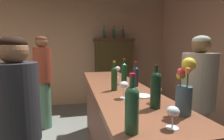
{
  "coord_description": "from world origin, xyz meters",
  "views": [
    {
      "loc": [
        0.2,
        -1.56,
        1.47
      ],
      "look_at": [
        0.75,
        0.87,
        1.16
      ],
      "focal_mm": 27.28,
      "sensor_mm": 36.0,
      "label": 1
    }
  ],
  "objects_px": {
    "display_bottle_midleft": "(114,33)",
    "bartender": "(197,101)",
    "wine_bottle_chardonnay": "(156,88)",
    "wine_glass_mid": "(156,90)",
    "wine_bottle_merlot": "(132,107)",
    "bar_counter": "(118,128)",
    "wine_bottle_riesling": "(136,75)",
    "cheese_plate": "(143,96)",
    "display_bottle_left": "(104,33)",
    "wine_glass_rear": "(124,86)",
    "flower_arrangement": "(185,89)",
    "patron_in_navy": "(19,129)",
    "wine_bottle_syrah": "(124,72)",
    "display_bottle_center": "(123,33)",
    "display_cabinet": "(114,71)",
    "wine_glass_front": "(118,69)",
    "wine_glass_spare": "(173,113)",
    "patron_tall": "(43,77)",
    "wine_bottle_pinot": "(114,77)"
  },
  "relations": [
    {
      "from": "display_bottle_left",
      "to": "patron_tall",
      "type": "distance_m",
      "value": 1.89
    },
    {
      "from": "bar_counter",
      "to": "display_bottle_center",
      "type": "distance_m",
      "value": 2.85
    },
    {
      "from": "bar_counter",
      "to": "wine_bottle_riesling",
      "type": "distance_m",
      "value": 0.67
    },
    {
      "from": "wine_bottle_riesling",
      "to": "wine_bottle_pinot",
      "type": "height_order",
      "value": "wine_bottle_pinot"
    },
    {
      "from": "display_cabinet",
      "to": "display_bottle_midleft",
      "type": "distance_m",
      "value": 0.97
    },
    {
      "from": "wine_bottle_syrah",
      "to": "wine_glass_front",
      "type": "height_order",
      "value": "wine_bottle_syrah"
    },
    {
      "from": "bar_counter",
      "to": "cheese_plate",
      "type": "bearing_deg",
      "value": -77.28
    },
    {
      "from": "display_bottle_midleft",
      "to": "bartender",
      "type": "xyz_separation_m",
      "value": [
        0.34,
        -2.67,
        -0.99
      ]
    },
    {
      "from": "bar_counter",
      "to": "wine_bottle_syrah",
      "type": "distance_m",
      "value": 0.67
    },
    {
      "from": "wine_glass_mid",
      "to": "flower_arrangement",
      "type": "bearing_deg",
      "value": -77.44
    },
    {
      "from": "display_bottle_midleft",
      "to": "display_bottle_center",
      "type": "height_order",
      "value": "same"
    },
    {
      "from": "bartender",
      "to": "display_cabinet",
      "type": "bearing_deg",
      "value": -73.64
    },
    {
      "from": "flower_arrangement",
      "to": "cheese_plate",
      "type": "distance_m",
      "value": 0.49
    },
    {
      "from": "wine_glass_mid",
      "to": "patron_in_navy",
      "type": "distance_m",
      "value": 1.1
    },
    {
      "from": "wine_bottle_chardonnay",
      "to": "wine_glass_mid",
      "type": "xyz_separation_m",
      "value": [
        0.07,
        0.11,
        -0.04
      ]
    },
    {
      "from": "wine_glass_spare",
      "to": "flower_arrangement",
      "type": "height_order",
      "value": "flower_arrangement"
    },
    {
      "from": "bar_counter",
      "to": "wine_bottle_syrah",
      "type": "height_order",
      "value": "wine_bottle_syrah"
    },
    {
      "from": "wine_bottle_riesling",
      "to": "cheese_plate",
      "type": "relative_size",
      "value": 1.88
    },
    {
      "from": "flower_arrangement",
      "to": "patron_in_navy",
      "type": "bearing_deg",
      "value": 161.11
    },
    {
      "from": "bar_counter",
      "to": "flower_arrangement",
      "type": "distance_m",
      "value": 1.17
    },
    {
      "from": "wine_bottle_chardonnay",
      "to": "display_bottle_center",
      "type": "relative_size",
      "value": 0.99
    },
    {
      "from": "wine_glass_spare",
      "to": "wine_bottle_merlot",
      "type": "bearing_deg",
      "value": 179.69
    },
    {
      "from": "wine_bottle_pinot",
      "to": "display_bottle_left",
      "type": "bearing_deg",
      "value": 82.11
    },
    {
      "from": "wine_glass_front",
      "to": "bartender",
      "type": "relative_size",
      "value": 0.1
    },
    {
      "from": "patron_in_navy",
      "to": "wine_bottle_merlot",
      "type": "bearing_deg",
      "value": -65.5
    },
    {
      "from": "wine_bottle_pinot",
      "to": "wine_bottle_chardonnay",
      "type": "distance_m",
      "value": 0.61
    },
    {
      "from": "wine_glass_spare",
      "to": "display_bottle_left",
      "type": "bearing_deg",
      "value": 85.95
    },
    {
      "from": "wine_bottle_pinot",
      "to": "wine_glass_rear",
      "type": "distance_m",
      "value": 0.3
    },
    {
      "from": "wine_bottle_syrah",
      "to": "wine_glass_mid",
      "type": "distance_m",
      "value": 0.78
    },
    {
      "from": "cheese_plate",
      "to": "patron_in_navy",
      "type": "xyz_separation_m",
      "value": [
        -1.02,
        -0.07,
        -0.17
      ]
    },
    {
      "from": "wine_bottle_pinot",
      "to": "display_bottle_midleft",
      "type": "height_order",
      "value": "display_bottle_midleft"
    },
    {
      "from": "patron_in_navy",
      "to": "bar_counter",
      "type": "bearing_deg",
      "value": 3.34
    },
    {
      "from": "wine_bottle_pinot",
      "to": "patron_in_navy",
      "type": "distance_m",
      "value": 0.95
    },
    {
      "from": "cheese_plate",
      "to": "display_bottle_left",
      "type": "height_order",
      "value": "display_bottle_left"
    },
    {
      "from": "display_cabinet",
      "to": "wine_bottle_riesling",
      "type": "bearing_deg",
      "value": -97.34
    },
    {
      "from": "wine_bottle_merlot",
      "to": "wine_glass_mid",
      "type": "height_order",
      "value": "wine_bottle_merlot"
    },
    {
      "from": "display_bottle_left",
      "to": "patron_in_navy",
      "type": "xyz_separation_m",
      "value": [
        -1.18,
        -2.93,
        -0.99
      ]
    },
    {
      "from": "wine_bottle_riesling",
      "to": "wine_bottle_chardonnay",
      "type": "xyz_separation_m",
      "value": [
        -0.11,
        -0.71,
        0.02
      ]
    },
    {
      "from": "wine_bottle_riesling",
      "to": "patron_tall",
      "type": "distance_m",
      "value": 1.9
    },
    {
      "from": "bartender",
      "to": "wine_glass_rear",
      "type": "bearing_deg",
      "value": 21.36
    },
    {
      "from": "wine_bottle_riesling",
      "to": "display_bottle_midleft",
      "type": "bearing_deg",
      "value": 82.49
    },
    {
      "from": "wine_bottle_pinot",
      "to": "patron_tall",
      "type": "distance_m",
      "value": 1.84
    },
    {
      "from": "wine_bottle_riesling",
      "to": "bartender",
      "type": "relative_size",
      "value": 0.18
    },
    {
      "from": "display_bottle_center",
      "to": "display_bottle_left",
      "type": "bearing_deg",
      "value": 180.0
    },
    {
      "from": "display_bottle_midleft",
      "to": "patron_tall",
      "type": "relative_size",
      "value": 0.19
    },
    {
      "from": "wine_glass_front",
      "to": "wine_glass_mid",
      "type": "relative_size",
      "value": 1.21
    },
    {
      "from": "wine_glass_mid",
      "to": "wine_glass_rear",
      "type": "distance_m",
      "value": 0.28
    },
    {
      "from": "bar_counter",
      "to": "display_bottle_left",
      "type": "distance_m",
      "value": 2.75
    },
    {
      "from": "wine_glass_front",
      "to": "wine_bottle_riesling",
      "type": "bearing_deg",
      "value": -85.99
    },
    {
      "from": "bartender",
      "to": "patron_in_navy",
      "type": "bearing_deg",
      "value": 17.49
    }
  ]
}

